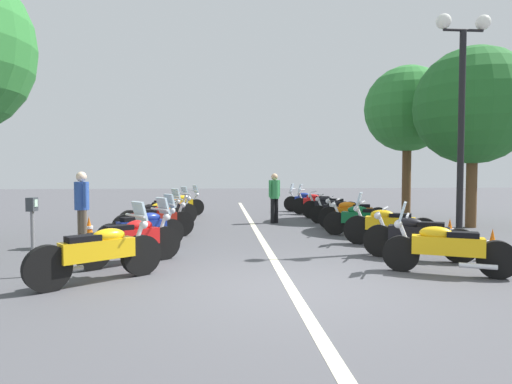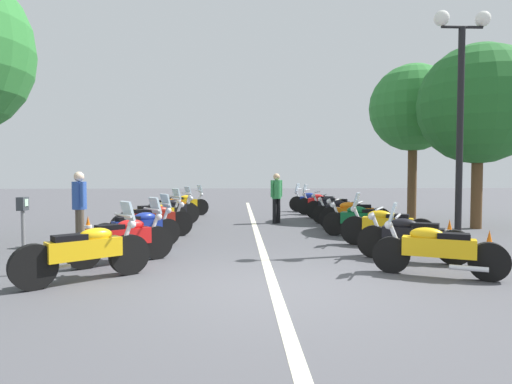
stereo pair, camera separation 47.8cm
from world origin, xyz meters
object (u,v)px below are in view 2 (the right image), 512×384
Objects in this scene: roadside_tree_1 at (479,105)px; motorcycle_right_row_7 at (321,203)px; motorcycle_left_row_2 at (139,228)px; motorcycle_left_row_1 at (123,238)px; motorcycle_left_row_5 at (170,211)px; motorcycle_right_row_1 at (412,237)px; bystander_1 at (79,202)px; motorcycle_left_row_4 at (155,215)px; traffic_cone_1 at (489,247)px; motorcycle_right_row_5 at (342,211)px; parking_meter at (23,221)px; roadside_tree_0 at (413,108)px; motorcycle_right_row_6 at (333,207)px; motorcycle_left_row_6 at (172,207)px; bystander_0 at (276,194)px; street_lamp_twin_globe at (461,89)px; traffic_cone_2 at (88,229)px; motorcycle_right_row_3 at (363,220)px; motorcycle_left_row_0 at (87,251)px; motorcycle_left_row_3 at (153,220)px; motorcycle_right_row_0 at (436,249)px; motorcycle_right_row_4 at (354,214)px; traffic_cone_0 at (449,233)px; motorcycle_right_row_8 at (313,201)px; motorcycle_left_row_7 at (183,204)px.

motorcycle_right_row_7 is at bearing 42.20° from roadside_tree_1.
motorcycle_left_row_1 is at bearing -124.56° from motorcycle_left_row_2.
motorcycle_left_row_5 is 0.94× the size of motorcycle_right_row_7.
bystander_1 is at bearing 13.10° from motorcycle_right_row_1.
motorcycle_left_row_4 is 8.46m from traffic_cone_1.
parking_meter is at bearing 67.10° from motorcycle_right_row_5.
motorcycle_right_row_6 is at bearing 92.29° from roadside_tree_0.
motorcycle_left_row_1 is 7.38m from motorcycle_left_row_6.
motorcycle_left_row_2 is (1.55, 0.06, -0.01)m from motorcycle_left_row_1.
roadside_tree_1 reaches higher than motorcycle_right_row_1.
roadside_tree_0 is at bearing -2.45° from motorcycle_left_row_2.
bystander_1 is at bearing 88.87° from bystander_0.
street_lamp_twin_globe is 4.31m from roadside_tree_1.
traffic_cone_2 is at bearing 114.31° from roadside_tree_0.
roadside_tree_0 is at bearing -35.26° from motorcycle_left_row_6.
bystander_1 reaches higher than traffic_cone_2.
roadside_tree_1 is (4.66, -9.34, 3.25)m from motorcycle_left_row_1.
motorcycle_left_row_0 is at bearing 64.12° from motorcycle_right_row_3.
roadside_tree_0 is at bearing -12.00° from traffic_cone_1.
motorcycle_right_row_0 reaches higher than motorcycle_left_row_3.
traffic_cone_1 is (1.13, -7.08, -0.18)m from motorcycle_left_row_0.
traffic_cone_1 is (-4.57, -1.33, -0.18)m from motorcycle_right_row_4.
motorcycle_right_row_6 is at bearing 15.92° from motorcycle_left_row_1.
motorcycle_right_row_6 is at bearing -68.30° from motorcycle_right_row_5.
motorcycle_left_row_5 is 8.27m from traffic_cone_0.
motorcycle_right_row_4 is 5.91m from motorcycle_right_row_8.
motorcycle_right_row_3 is at bearing -63.54° from motorcycle_left_row_5.
motorcycle_right_row_1 is 0.95× the size of motorcycle_right_row_8.
roadside_tree_0 reaches higher than motorcycle_right_row_4.
motorcycle_right_row_5 is at bearing 46.54° from parking_meter.
motorcycle_right_row_7 is at bearing 16.36° from motorcycle_left_row_2.
motorcycle_left_row_0 reaches higher than traffic_cone_1.
motorcycle_left_row_2 is at bearing -124.77° from motorcycle_left_row_4.
motorcycle_left_row_4 reaches higher than motorcycle_left_row_3.
motorcycle_left_row_4 is (1.29, 0.19, 0.01)m from motorcycle_left_row_3.
motorcycle_left_row_5 is 8.97m from motorcycle_right_row_0.
motorcycle_left_row_2 is 0.88× the size of motorcycle_left_row_3.
motorcycle_left_row_7 is 1.04× the size of motorcycle_right_row_0.
motorcycle_right_row_1 is 0.34× the size of roadside_tree_1.
motorcycle_left_row_6 is 0.89× the size of motorcycle_right_row_0.
street_lamp_twin_globe is at bearing -19.66° from motorcycle_left_row_0.
roadside_tree_0 reaches higher than bystander_0.
traffic_cone_0 is at bearing 165.79° from roadside_tree_0.
motorcycle_left_row_1 reaches higher than motorcycle_left_row_6.
bystander_0 is (3.41, -5.04, 0.68)m from traffic_cone_2.
bystander_0 is (-1.12, -3.64, 0.52)m from motorcycle_left_row_6.
traffic_cone_2 is (2.86, 7.07, -0.17)m from motorcycle_right_row_1.
motorcycle_left_row_0 is 0.98× the size of motorcycle_left_row_4.
motorcycle_left_row_1 is 1.01× the size of motorcycle_left_row_6.
motorcycle_left_row_0 is at bearing 122.02° from roadside_tree_1.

